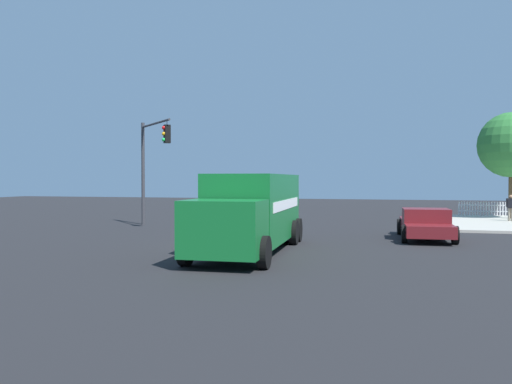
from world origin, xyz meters
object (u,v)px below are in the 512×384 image
traffic_light_primary (151,156)px  pedestrian_near_corner (511,206)px  shade_tree_near (512,145)px  pickup_maroon (425,223)px  delivery_truck (251,211)px

traffic_light_primary → pedestrian_near_corner: bearing=-160.3°
shade_tree_near → traffic_light_primary: bearing=24.9°
traffic_light_primary → pickup_maroon: size_ratio=1.14×
delivery_truck → shade_tree_near: size_ratio=1.24×
delivery_truck → pickup_maroon: 8.69m
delivery_truck → shade_tree_near: bearing=-125.0°
pickup_maroon → pedestrian_near_corner: size_ratio=3.31×
traffic_light_primary → pedestrian_near_corner: (-20.28, -7.28, -2.93)m
pedestrian_near_corner → shade_tree_near: size_ratio=0.23×
traffic_light_primary → pickup_maroon: traffic_light_primary is taller
pedestrian_near_corner → pickup_maroon: bearing=60.7°
delivery_truck → shade_tree_near: (-12.65, -18.07, 3.40)m
pickup_maroon → shade_tree_near: 14.43m
pickup_maroon → shade_tree_near: (-6.13, -12.38, 4.17)m
shade_tree_near → delivery_truck: bearing=55.0°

